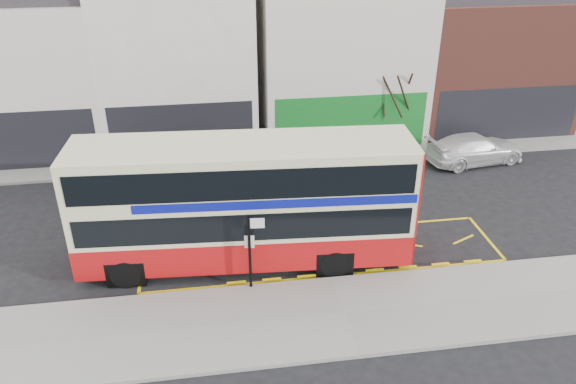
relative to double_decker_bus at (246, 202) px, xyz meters
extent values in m
plane|color=black|center=(2.95, -1.46, -2.59)|extent=(120.00, 120.00, 0.00)
cube|color=gray|center=(2.95, -3.76, -2.52)|extent=(40.00, 4.00, 0.15)
cube|color=gray|center=(2.95, -1.83, -2.52)|extent=(40.00, 0.15, 0.15)
cube|color=gray|center=(2.95, 9.54, -2.52)|extent=(50.00, 3.00, 0.15)
cube|color=beige|center=(-10.55, 13.54, 1.41)|extent=(8.00, 8.00, 8.00)
cube|color=black|center=(-10.55, 9.56, -0.99)|extent=(7.36, 0.06, 3.20)
cube|color=black|center=(-10.55, 9.58, -1.19)|extent=(5.60, 0.04, 2.00)
cube|color=white|center=(-2.55, 13.54, 1.91)|extent=(8.00, 8.00, 9.00)
cube|color=black|center=(-2.55, 9.56, -0.99)|extent=(7.36, 0.06, 3.20)
cube|color=black|center=(-2.55, 9.58, -1.19)|extent=(5.60, 0.04, 2.00)
cube|color=beige|center=(6.45, 13.54, 1.66)|extent=(9.00, 8.00, 8.50)
cube|color=#136B22|center=(6.45, 9.56, -0.99)|extent=(8.28, 0.06, 3.20)
cube|color=black|center=(6.45, 9.58, -1.19)|extent=(6.30, 0.04, 2.00)
cube|color=brown|center=(15.45, 13.54, 1.16)|extent=(9.00, 8.00, 7.50)
cube|color=black|center=(15.45, 9.56, -0.99)|extent=(8.28, 0.06, 3.20)
cube|color=black|center=(15.45, 9.58, -1.19)|extent=(6.30, 0.04, 2.00)
cube|color=beige|center=(-0.04, 0.00, 0.06)|extent=(12.45, 3.58, 4.53)
cube|color=#A80D0F|center=(-0.04, 0.00, -1.58)|extent=(12.49, 3.63, 1.23)
cube|color=#A80D0F|center=(6.07, -0.39, 0.06)|extent=(0.24, 2.83, 4.53)
cube|color=black|center=(-0.04, 0.00, -0.24)|extent=(11.96, 3.61, 1.06)
cube|color=black|center=(-0.04, 0.00, 1.43)|extent=(11.96, 3.61, 1.12)
cube|color=#0C1388|center=(1.08, -0.07, 0.65)|extent=(10.00, 3.48, 0.34)
cube|color=black|center=(-6.15, 0.40, -0.52)|extent=(0.23, 2.57, 1.79)
cube|color=black|center=(-6.15, 0.40, 1.43)|extent=(0.23, 2.57, 1.12)
cube|color=black|center=(-6.14, 0.40, 0.54)|extent=(0.18, 1.95, 0.39)
cube|color=beige|center=(-0.04, 0.00, 2.27)|extent=(12.44, 3.47, 0.13)
cylinder|color=black|center=(-4.47, -0.99, -2.03)|extent=(1.14, 0.38, 1.12)
cylinder|color=black|center=(-4.30, 1.56, -2.03)|extent=(1.14, 0.38, 1.12)
cylinder|color=black|center=(3.11, -1.48, -2.03)|extent=(1.14, 0.38, 1.12)
cylinder|color=black|center=(3.28, 1.07, -2.03)|extent=(1.14, 0.38, 1.12)
cube|color=black|center=(-0.04, -1.86, -0.96)|extent=(0.11, 0.11, 2.95)
cube|color=white|center=(0.25, -1.89, 0.22)|extent=(0.53, 0.09, 0.43)
cube|color=white|center=(-0.03, -1.80, -0.57)|extent=(0.35, 0.06, 0.49)
imported|color=#AFAEB3|center=(-6.16, 7.60, -1.95)|extent=(3.83, 1.72, 1.28)
imported|color=#3B3E42|center=(-0.72, 8.03, -1.87)|extent=(4.62, 2.81, 1.44)
imported|color=white|center=(12.63, 7.23, -1.83)|extent=(5.49, 2.86, 1.52)
cylinder|color=#2E2314|center=(8.84, 9.86, -1.56)|extent=(0.24, 0.24, 2.06)
camera|label=1|loc=(-1.11, -18.08, 10.12)|focal=35.00mm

